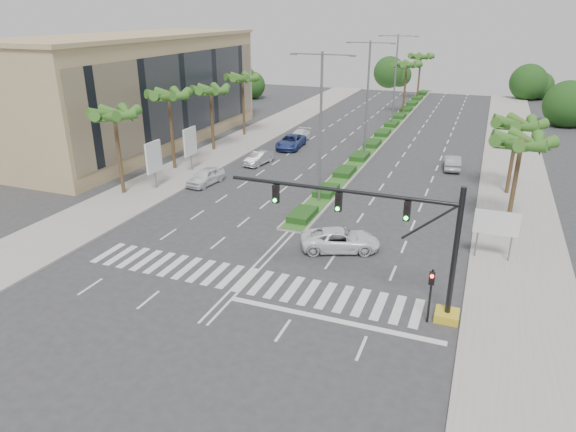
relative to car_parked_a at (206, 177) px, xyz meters
The scene contains 28 objects.
ground 18.69m from the car_parked_a, 53.18° to the right, with size 160.00×160.00×0.00m, color #333335.
footpath_right 26.88m from the car_parked_a, 10.84° to the left, with size 6.00×120.00×0.15m, color gray.
footpath_left 6.49m from the car_parked_a, 128.45° to the left, with size 6.00×120.00×0.15m, color gray.
median 32.07m from the car_parked_a, 69.58° to the left, with size 2.20×75.00×0.20m, color gray.
median_grass 32.07m from the car_parked_a, 69.58° to the left, with size 1.80×75.00×0.04m, color #346322.
building 19.22m from the car_parked_a, 143.27° to the left, with size 12.00×36.00×12.00m, color tan.
signal_gantry 25.48m from the car_parked_a, 36.15° to the right, with size 12.60×1.20×7.20m.
pedestrian_signal 26.84m from the car_parked_a, 35.64° to the right, with size 0.28×0.36×3.00m.
direction_sign 25.71m from the car_parked_a, 15.74° to the right, with size 2.70×0.11×3.40m.
billboard_near 4.96m from the car_parked_a, 138.33° to the right, with size 0.18×2.10×4.35m.
billboard_far 5.02m from the car_parked_a, 137.33° to the left, with size 0.18×2.10×4.35m.
palm_left_near 9.39m from the car_parked_a, 137.03° to the right, with size 4.57×4.68×7.55m.
palm_left_mid 8.81m from the car_parked_a, 150.11° to the left, with size 4.57×4.68×7.95m.
palm_left_far 13.55m from the car_parked_a, 115.67° to the left, with size 4.57×4.68×7.35m.
palm_left_end 20.71m from the car_parked_a, 105.58° to the left, with size 4.57×4.68×7.75m.
palm_right_near 26.28m from the car_parked_a, ahead, with size 4.57×4.68×7.05m.
palm_right_far 27.14m from the car_parked_a, 15.35° to the left, with size 4.57×4.68×6.75m.
palm_median_a 42.08m from the car_parked_a, 74.39° to the left, with size 4.57×4.68×8.05m.
palm_median_b 56.55m from the car_parked_a, 78.51° to the left, with size 4.57×4.68×8.05m.
streetlight_near 12.76m from the car_parked_a, ahead, with size 5.10×0.25×12.00m.
streetlight_mid 19.71m from the car_parked_a, 53.38° to the left, with size 5.10×0.25×12.00m.
streetlight_far 33.56m from the car_parked_a, 70.19° to the left, with size 5.10×0.25×12.00m.
car_parked_a is the anchor object (origin of this frame).
car_parked_b 7.97m from the car_parked_a, 76.89° to the left, with size 1.41×4.05×1.33m, color silver.
car_parked_c 15.43m from the car_parked_a, 80.71° to the left, with size 2.50×5.43×1.51m, color navy.
car_parked_d 18.90m from the car_parked_a, 83.23° to the left, with size 1.84×4.53×1.31m, color white.
car_crossing 17.69m from the car_parked_a, 30.30° to the right, with size 2.41×5.22×1.45m, color white.
car_right 24.47m from the car_parked_a, 32.71° to the left, with size 1.52×4.36×1.44m, color #A4A5A9.
Camera 1 is at (12.07, -24.03, 14.83)m, focal length 32.00 mm.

